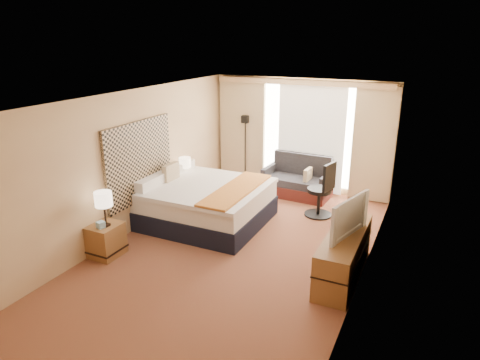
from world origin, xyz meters
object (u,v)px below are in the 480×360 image
at_px(desk_chair, 322,193).
at_px(lamp_left, 103,200).
at_px(nightstand_left, 106,240).
at_px(media_dresser, 344,255).
at_px(loveseat, 298,182).
at_px(nightstand_right, 187,193).
at_px(television, 344,215).
at_px(lamp_right, 185,163).
at_px(bed, 205,203).
at_px(floor_lamp, 245,136).

height_order(desk_chair, lamp_left, desk_chair).
distance_m(nightstand_left, media_dresser, 3.85).
xyz_separation_m(nightstand_left, loveseat, (1.99, 4.09, 0.03)).
height_order(nightstand_right, loveseat, loveseat).
xyz_separation_m(nightstand_right, television, (3.65, -1.46, 0.72)).
bearing_deg(media_dresser, lamp_right, 159.19).
relative_size(nightstand_right, television, 0.54).
relative_size(media_dresser, bed, 0.80).
bearing_deg(lamp_right, nightstand_left, -90.42).
xyz_separation_m(floor_lamp, lamp_left, (-0.48, -4.37, -0.19)).
height_order(nightstand_right, lamp_right, lamp_right).
bearing_deg(lamp_right, floor_lamp, 74.76).
bearing_deg(floor_lamp, lamp_left, -96.28).
height_order(nightstand_left, lamp_right, lamp_right).
distance_m(lamp_right, television, 3.89).
xyz_separation_m(lamp_left, lamp_right, (-0.04, 2.47, -0.05)).
bearing_deg(desk_chair, nightstand_left, -117.93).
bearing_deg(lamp_left, media_dresser, 16.33).
bearing_deg(television, media_dresser, -67.48).
relative_size(media_dresser, desk_chair, 1.57).
relative_size(nightstand_right, desk_chair, 0.48).
height_order(bed, loveseat, bed).
distance_m(media_dresser, lamp_right, 3.99).
relative_size(nightstand_right, media_dresser, 0.31).
distance_m(bed, television, 3.03).
distance_m(nightstand_left, nightstand_right, 2.50).
xyz_separation_m(nightstand_left, media_dresser, (3.70, 1.05, 0.07)).
bearing_deg(nightstand_left, loveseat, 64.11).
distance_m(loveseat, television, 3.54).
xyz_separation_m(loveseat, lamp_right, (-1.97, -1.64, 0.65)).
xyz_separation_m(media_dresser, loveseat, (-1.71, 3.04, -0.04)).
bearing_deg(floor_lamp, bed, -83.65).
xyz_separation_m(nightstand_left, nightstand_right, (0.00, 2.50, 0.00)).
distance_m(nightstand_left, lamp_left, 0.74).
bearing_deg(nightstand_left, floor_lamp, 82.98).
relative_size(bed, loveseat, 1.47).
bearing_deg(nightstand_right, nightstand_left, -90.00).
bearing_deg(lamp_left, desk_chair, 49.03).
xyz_separation_m(nightstand_right, lamp_right, (0.02, -0.05, 0.68)).
distance_m(media_dresser, loveseat, 3.49).
relative_size(nightstand_right, lamp_right, 1.05).
bearing_deg(television, nightstand_right, 84.70).
distance_m(floor_lamp, desk_chair, 2.65).
bearing_deg(lamp_right, nightstand_right, 109.32).
height_order(floor_lamp, television, floor_lamp).
distance_m(lamp_left, television, 3.75).
xyz_separation_m(nightstand_left, lamp_left, (0.05, -0.02, 0.73)).
height_order(nightstand_right, floor_lamp, floor_lamp).
bearing_deg(floor_lamp, nightstand_left, -97.02).
height_order(bed, television, television).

